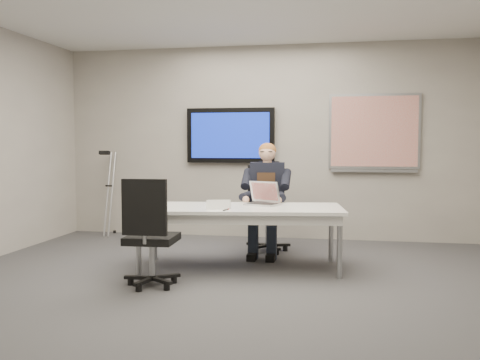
% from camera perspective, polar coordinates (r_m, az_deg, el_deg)
% --- Properties ---
extents(floor, '(6.00, 6.00, 0.02)m').
position_cam_1_polar(floor, '(5.07, -2.28, -11.90)').
color(floor, '#323235').
rests_on(floor, ground).
extents(wall_back, '(6.00, 0.02, 2.80)m').
position_cam_1_polar(wall_back, '(7.83, 2.65, 4.05)').
color(wall_back, '#AAA599').
rests_on(wall_back, ground).
extents(wall_front, '(6.00, 0.02, 2.80)m').
position_cam_1_polar(wall_front, '(2.07, -21.49, 4.23)').
color(wall_front, '#AAA599').
rests_on(wall_front, ground).
extents(conference_table, '(2.33, 1.21, 0.69)m').
position_cam_1_polar(conference_table, '(5.89, 0.02, -3.62)').
color(conference_table, white).
rests_on(conference_table, ground).
extents(tv_display, '(1.30, 0.09, 0.80)m').
position_cam_1_polar(tv_display, '(7.86, -1.02, 4.78)').
color(tv_display, black).
rests_on(tv_display, wall_back).
extents(whiteboard, '(1.25, 0.08, 1.10)m').
position_cam_1_polar(whiteboard, '(7.73, 14.11, 4.90)').
color(whiteboard, '#92949A').
rests_on(whiteboard, wall_back).
extents(office_chair_far, '(0.66, 0.66, 1.10)m').
position_cam_1_polar(office_chair_far, '(6.90, 2.90, -4.74)').
color(office_chair_far, black).
rests_on(office_chair_far, ground).
extents(office_chair_near, '(0.53, 0.53, 1.06)m').
position_cam_1_polar(office_chair_near, '(5.24, -9.50, -7.71)').
color(office_chair_near, black).
rests_on(office_chair_near, ground).
extents(seated_person, '(0.45, 0.77, 1.39)m').
position_cam_1_polar(seated_person, '(6.61, 2.73, -3.21)').
color(seated_person, '#1C222F').
rests_on(seated_person, office_chair_far).
extents(crutch, '(0.39, 0.71, 1.36)m').
position_cam_1_polar(crutch, '(8.29, -13.73, -1.24)').
color(crutch, '#B1B3B9').
rests_on(crutch, ground).
extents(laptop, '(0.43, 0.46, 0.26)m').
position_cam_1_polar(laptop, '(6.09, 2.52, -2.02)').
color(laptop, silver).
rests_on(laptop, conference_table).
extents(name_tent, '(0.25, 0.12, 0.10)m').
position_cam_1_polar(name_tent, '(5.68, -2.30, -2.61)').
color(name_tent, white).
rests_on(name_tent, conference_table).
extents(pen, '(0.04, 0.15, 0.01)m').
position_cam_1_polar(pen, '(5.56, -1.49, -3.19)').
color(pen, black).
rests_on(pen, conference_table).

